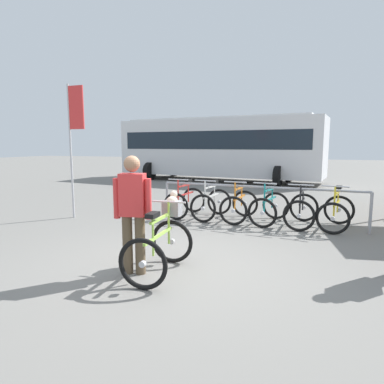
{
  "coord_description": "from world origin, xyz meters",
  "views": [
    {
      "loc": [
        1.85,
        -4.46,
        1.78
      ],
      "look_at": [
        -0.05,
        0.76,
        1.0
      ],
      "focal_mm": 31.43,
      "sensor_mm": 36.0,
      "label": 1
    }
  ],
  "objects_px": {
    "racked_bike_teal": "(269,207)",
    "banner_flag": "(74,126)",
    "racked_bike_yellow": "(336,212)",
    "racked_bike_white": "(211,203)",
    "person_with_featured_bike": "(133,210)",
    "racked_bike_red": "(185,202)",
    "racked_bike_orange": "(239,205)",
    "bus_distant": "(218,146)",
    "featured_bicycle": "(162,238)",
    "racked_bike_black": "(302,210)"
  },
  "relations": [
    {
      "from": "racked_bike_teal",
      "to": "banner_flag",
      "type": "height_order",
      "value": "banner_flag"
    },
    {
      "from": "racked_bike_yellow",
      "to": "banner_flag",
      "type": "xyz_separation_m",
      "value": [
        -5.89,
        -0.95,
        1.86
      ]
    },
    {
      "from": "racked_bike_white",
      "to": "person_with_featured_bike",
      "type": "height_order",
      "value": "person_with_featured_bike"
    },
    {
      "from": "racked_bike_red",
      "to": "racked_bike_white",
      "type": "height_order",
      "value": "same"
    },
    {
      "from": "racked_bike_teal",
      "to": "racked_bike_orange",
      "type": "bearing_deg",
      "value": 177.28
    },
    {
      "from": "racked_bike_yellow",
      "to": "racked_bike_orange",
      "type": "bearing_deg",
      "value": 177.28
    },
    {
      "from": "person_with_featured_bike",
      "to": "bus_distant",
      "type": "distance_m",
      "value": 12.49
    },
    {
      "from": "racked_bike_yellow",
      "to": "bus_distant",
      "type": "xyz_separation_m",
      "value": [
        -5.0,
        8.61,
        1.37
      ]
    },
    {
      "from": "racked_bike_white",
      "to": "banner_flag",
      "type": "bearing_deg",
      "value": -160.71
    },
    {
      "from": "racked_bike_red",
      "to": "racked_bike_yellow",
      "type": "height_order",
      "value": "same"
    },
    {
      "from": "racked_bike_white",
      "to": "racked_bike_orange",
      "type": "height_order",
      "value": "same"
    },
    {
      "from": "racked_bike_orange",
      "to": "racked_bike_white",
      "type": "bearing_deg",
      "value": 177.28
    },
    {
      "from": "bus_distant",
      "to": "racked_bike_white",
      "type": "bearing_deg",
      "value": -75.41
    },
    {
      "from": "featured_bicycle",
      "to": "racked_bike_teal",
      "type": "bearing_deg",
      "value": 73.56
    },
    {
      "from": "bus_distant",
      "to": "banner_flag",
      "type": "height_order",
      "value": "banner_flag"
    },
    {
      "from": "racked_bike_black",
      "to": "racked_bike_yellow",
      "type": "bearing_deg",
      "value": -2.72
    },
    {
      "from": "racked_bike_orange",
      "to": "racked_bike_yellow",
      "type": "relative_size",
      "value": 0.94
    },
    {
      "from": "racked_bike_orange",
      "to": "person_with_featured_bike",
      "type": "bearing_deg",
      "value": -100.31
    },
    {
      "from": "featured_bicycle",
      "to": "bus_distant",
      "type": "xyz_separation_m",
      "value": [
        -2.56,
        12.07,
        1.25
      ]
    },
    {
      "from": "racked_bike_white",
      "to": "racked_bike_orange",
      "type": "distance_m",
      "value": 0.7
    },
    {
      "from": "racked_bike_yellow",
      "to": "banner_flag",
      "type": "distance_m",
      "value": 6.25
    },
    {
      "from": "racked_bike_red",
      "to": "racked_bike_white",
      "type": "distance_m",
      "value": 0.7
    },
    {
      "from": "racked_bike_white",
      "to": "racked_bike_teal",
      "type": "relative_size",
      "value": 0.99
    },
    {
      "from": "banner_flag",
      "to": "bus_distant",
      "type": "bearing_deg",
      "value": 84.71
    },
    {
      "from": "banner_flag",
      "to": "racked_bike_red",
      "type": "bearing_deg",
      "value": 25.0
    },
    {
      "from": "featured_bicycle",
      "to": "banner_flag",
      "type": "distance_m",
      "value": 4.61
    },
    {
      "from": "featured_bicycle",
      "to": "person_with_featured_bike",
      "type": "xyz_separation_m",
      "value": [
        -0.34,
        -0.19,
        0.42
      ]
    },
    {
      "from": "racked_bike_orange",
      "to": "racked_bike_red",
      "type": "bearing_deg",
      "value": 177.28
    },
    {
      "from": "racked_bike_orange",
      "to": "person_with_featured_bike",
      "type": "relative_size",
      "value": 0.69
    },
    {
      "from": "racked_bike_red",
      "to": "racked_bike_orange",
      "type": "bearing_deg",
      "value": -2.72
    },
    {
      "from": "racked_bike_white",
      "to": "racked_bike_black",
      "type": "distance_m",
      "value": 2.1
    },
    {
      "from": "racked_bike_red",
      "to": "racked_bike_teal",
      "type": "bearing_deg",
      "value": -2.72
    },
    {
      "from": "racked_bike_yellow",
      "to": "bus_distant",
      "type": "bearing_deg",
      "value": 120.17
    },
    {
      "from": "racked_bike_black",
      "to": "featured_bicycle",
      "type": "distance_m",
      "value": 3.91
    },
    {
      "from": "bus_distant",
      "to": "featured_bicycle",
      "type": "bearing_deg",
      "value": -78.01
    },
    {
      "from": "racked_bike_black",
      "to": "featured_bicycle",
      "type": "height_order",
      "value": "featured_bicycle"
    },
    {
      "from": "racked_bike_black",
      "to": "bus_distant",
      "type": "xyz_separation_m",
      "value": [
        -4.3,
        8.57,
        1.37
      ]
    },
    {
      "from": "racked_bike_teal",
      "to": "racked_bike_yellow",
      "type": "relative_size",
      "value": 0.98
    },
    {
      "from": "racked_bike_orange",
      "to": "featured_bicycle",
      "type": "relative_size",
      "value": 0.92
    },
    {
      "from": "racked_bike_red",
      "to": "person_with_featured_bike",
      "type": "height_order",
      "value": "person_with_featured_bike"
    },
    {
      "from": "racked_bike_red",
      "to": "racked_bike_yellow",
      "type": "relative_size",
      "value": 0.96
    },
    {
      "from": "racked_bike_red",
      "to": "racked_bike_orange",
      "type": "xyz_separation_m",
      "value": [
        1.4,
        -0.07,
        -0.0
      ]
    },
    {
      "from": "racked_bike_white",
      "to": "person_with_featured_bike",
      "type": "relative_size",
      "value": 0.71
    },
    {
      "from": "racked_bike_red",
      "to": "featured_bicycle",
      "type": "xyz_separation_m",
      "value": [
        1.06,
        -3.63,
        0.12
      ]
    },
    {
      "from": "racked_bike_red",
      "to": "racked_bike_black",
      "type": "bearing_deg",
      "value": -2.72
    },
    {
      "from": "racked_bike_white",
      "to": "racked_bike_yellow",
      "type": "bearing_deg",
      "value": -2.72
    },
    {
      "from": "racked_bike_white",
      "to": "person_with_featured_bike",
      "type": "bearing_deg",
      "value": -89.75
    },
    {
      "from": "racked_bike_teal",
      "to": "bus_distant",
      "type": "height_order",
      "value": "bus_distant"
    },
    {
      "from": "racked_bike_teal",
      "to": "featured_bicycle",
      "type": "relative_size",
      "value": 0.97
    },
    {
      "from": "racked_bike_orange",
      "to": "racked_bike_teal",
      "type": "relative_size",
      "value": 0.95
    }
  ]
}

